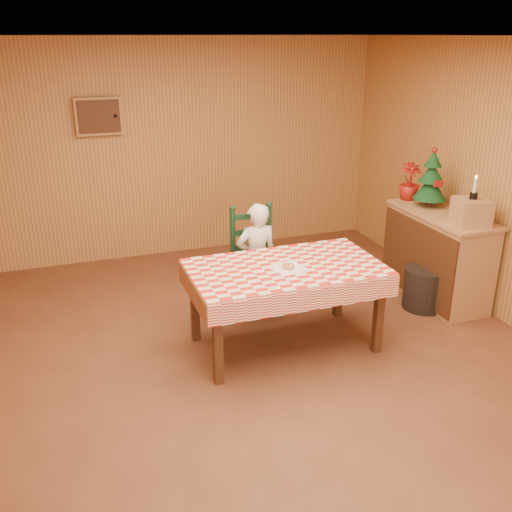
{
  "coord_description": "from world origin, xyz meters",
  "views": [
    {
      "loc": [
        -1.44,
        -3.81,
        2.62
      ],
      "look_at": [
        0.0,
        0.2,
        0.95
      ],
      "focal_mm": 40.0,
      "sensor_mm": 36.0,
      "label": 1
    }
  ],
  "objects_px": {
    "ladder_chair": "(255,262)",
    "seated_child": "(257,259)",
    "christmas_tree": "(431,180)",
    "storage_bin": "(425,288)",
    "dining_table": "(286,275)",
    "crate": "(471,212)",
    "shelf_unit": "(437,256)"
  },
  "relations": [
    {
      "from": "ladder_chair",
      "to": "seated_child",
      "type": "xyz_separation_m",
      "value": [
        -0.0,
        -0.06,
        0.06
      ]
    },
    {
      "from": "ladder_chair",
      "to": "christmas_tree",
      "type": "bearing_deg",
      "value": -3.73
    },
    {
      "from": "christmas_tree",
      "to": "storage_bin",
      "type": "height_order",
      "value": "christmas_tree"
    },
    {
      "from": "dining_table",
      "to": "ladder_chair",
      "type": "xyz_separation_m",
      "value": [
        0.0,
        0.79,
        -0.18
      ]
    },
    {
      "from": "crate",
      "to": "storage_bin",
      "type": "height_order",
      "value": "crate"
    },
    {
      "from": "crate",
      "to": "storage_bin",
      "type": "distance_m",
      "value": 0.91
    },
    {
      "from": "dining_table",
      "to": "christmas_tree",
      "type": "distance_m",
      "value": 2.07
    },
    {
      "from": "christmas_tree",
      "to": "seated_child",
      "type": "bearing_deg",
      "value": 178.0
    },
    {
      "from": "shelf_unit",
      "to": "christmas_tree",
      "type": "xyz_separation_m",
      "value": [
        0.01,
        0.25,
        0.74
      ]
    },
    {
      "from": "shelf_unit",
      "to": "storage_bin",
      "type": "height_order",
      "value": "shelf_unit"
    },
    {
      "from": "dining_table",
      "to": "ladder_chair",
      "type": "distance_m",
      "value": 0.81
    },
    {
      "from": "crate",
      "to": "shelf_unit",
      "type": "bearing_deg",
      "value": 91.23
    },
    {
      "from": "dining_table",
      "to": "shelf_unit",
      "type": "bearing_deg",
      "value": 12.44
    },
    {
      "from": "shelf_unit",
      "to": "christmas_tree",
      "type": "distance_m",
      "value": 0.79
    },
    {
      "from": "seated_child",
      "to": "crate",
      "type": "distance_m",
      "value": 2.08
    },
    {
      "from": "storage_bin",
      "to": "dining_table",
      "type": "bearing_deg",
      "value": -172.06
    },
    {
      "from": "seated_child",
      "to": "crate",
      "type": "height_order",
      "value": "crate"
    },
    {
      "from": "dining_table",
      "to": "storage_bin",
      "type": "distance_m",
      "value": 1.71
    },
    {
      "from": "dining_table",
      "to": "seated_child",
      "type": "relative_size",
      "value": 1.47
    },
    {
      "from": "seated_child",
      "to": "shelf_unit",
      "type": "height_order",
      "value": "seated_child"
    },
    {
      "from": "dining_table",
      "to": "seated_child",
      "type": "bearing_deg",
      "value": 90.0
    },
    {
      "from": "ladder_chair",
      "to": "shelf_unit",
      "type": "distance_m",
      "value": 1.92
    },
    {
      "from": "ladder_chair",
      "to": "storage_bin",
      "type": "xyz_separation_m",
      "value": [
        1.63,
        -0.56,
        -0.29
      ]
    },
    {
      "from": "shelf_unit",
      "to": "crate",
      "type": "distance_m",
      "value": 0.71
    },
    {
      "from": "seated_child",
      "to": "dining_table",
      "type": "bearing_deg",
      "value": 90.0
    },
    {
      "from": "dining_table",
      "to": "storage_bin",
      "type": "bearing_deg",
      "value": 7.94
    },
    {
      "from": "ladder_chair",
      "to": "shelf_unit",
      "type": "relative_size",
      "value": 0.87
    },
    {
      "from": "christmas_tree",
      "to": "storage_bin",
      "type": "bearing_deg",
      "value": -120.5
    },
    {
      "from": "ladder_chair",
      "to": "christmas_tree",
      "type": "height_order",
      "value": "christmas_tree"
    },
    {
      "from": "christmas_tree",
      "to": "storage_bin",
      "type": "relative_size",
      "value": 1.46
    },
    {
      "from": "ladder_chair",
      "to": "seated_child",
      "type": "distance_m",
      "value": 0.08
    },
    {
      "from": "shelf_unit",
      "to": "crate",
      "type": "height_order",
      "value": "crate"
    }
  ]
}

